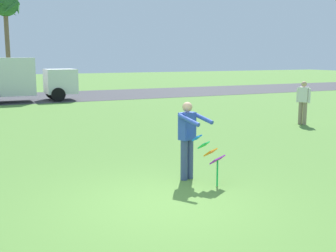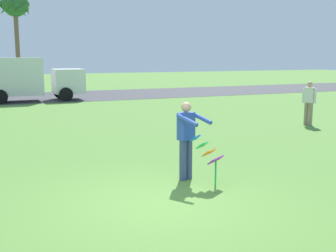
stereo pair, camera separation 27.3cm
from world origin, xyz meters
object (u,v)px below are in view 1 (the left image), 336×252
kite_held (210,153)px  person_walker_near (303,101)px  palm_tree_right_near (5,7)px  parked_truck_white_box (11,78)px  person_kite_flyer (188,137)px

kite_held → person_walker_near: person_walker_near is taller
palm_tree_right_near → parked_truck_white_box: bearing=-93.9°
palm_tree_right_near → person_walker_near: bearing=-69.3°
parked_truck_white_box → person_walker_near: parked_truck_white_box is taller
kite_held → palm_tree_right_near: bearing=93.2°
kite_held → parked_truck_white_box: 19.31m
person_walker_near → parked_truck_white_box: bearing=125.6°
person_kite_flyer → person_walker_near: size_ratio=1.00×
parked_truck_white_box → person_walker_near: 16.87m
kite_held → person_walker_near: 9.26m
person_kite_flyer → parked_truck_white_box: (-2.11, 18.57, 0.46)m
parked_truck_white_box → palm_tree_right_near: 11.67m
person_kite_flyer → parked_truck_white_box: bearing=96.5°
kite_held → person_kite_flyer: bearing=111.6°
person_kite_flyer → kite_held: (0.23, -0.59, -0.26)m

